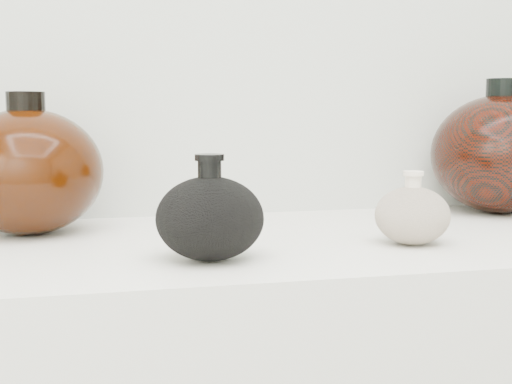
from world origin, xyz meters
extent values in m
cube|color=silver|center=(0.00, 0.95, 0.89)|extent=(1.20, 0.50, 0.03)
ellipsoid|color=black|center=(-0.07, 0.83, 0.95)|extent=(0.16, 0.16, 0.10)
cylinder|color=black|center=(-0.07, 0.83, 1.01)|extent=(0.04, 0.04, 0.03)
cylinder|color=black|center=(-0.07, 0.83, 1.02)|extent=(0.04, 0.04, 0.01)
ellipsoid|color=beige|center=(0.22, 0.86, 0.94)|extent=(0.13, 0.13, 0.08)
cylinder|color=beige|center=(0.22, 0.86, 0.98)|extent=(0.03, 0.03, 0.02)
cylinder|color=beige|center=(0.22, 0.86, 1.00)|extent=(0.04, 0.04, 0.01)
ellipsoid|color=black|center=(-0.29, 1.07, 0.99)|extent=(0.27, 0.27, 0.18)
cylinder|color=black|center=(-0.29, 1.07, 1.09)|extent=(0.07, 0.07, 0.03)
ellipsoid|color=black|center=(0.50, 1.10, 1.00)|extent=(0.25, 0.25, 0.21)
cylinder|color=black|center=(0.50, 1.10, 1.11)|extent=(0.06, 0.06, 0.04)
camera|label=1|loc=(-0.22, -0.01, 1.08)|focal=50.00mm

